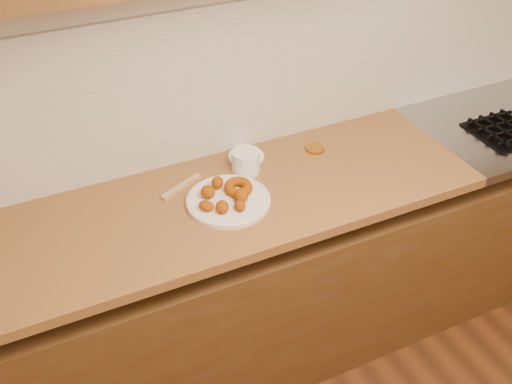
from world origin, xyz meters
The scene contains 11 objects.
wall_back centered at (0.00, 2.00, 1.35)m, with size 4.00×0.02×2.70m, color #C2B398.
base_cabinet centered at (0.00, 1.69, 0.39)m, with size 3.60×0.60×0.77m, color #4F341D.
butcher_block centered at (-0.65, 1.69, 0.88)m, with size 2.30×0.62×0.04m, color brown.
backsplash centered at (0.00, 1.99, 1.20)m, with size 3.60×0.02×0.60m, color #BBB5A7.
donut_plate centered at (-0.45, 1.66, 0.91)m, with size 0.30×0.30×0.02m, color silver.
ring_donut centered at (-0.39, 1.69, 0.94)m, with size 0.10×0.10×0.04m, color #9C4304.
fried_dough_chunks centered at (-0.47, 1.65, 0.94)m, with size 0.20×0.21×0.05m.
plastic_tub centered at (-0.31, 1.81, 0.94)m, with size 0.11×0.11×0.09m, color silver.
tub_lid centered at (-0.27, 1.90, 0.90)m, with size 0.14×0.14×0.01m, color white.
brass_jar_lid centered at (0.01, 1.83, 0.91)m, with size 0.08×0.08×0.01m, color #AF7321.
wooden_utensil centered at (-0.57, 1.82, 0.91)m, with size 0.19×0.02×0.01m, color tan.
Camera 1 is at (-1.07, 0.09, 2.22)m, focal length 42.00 mm.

